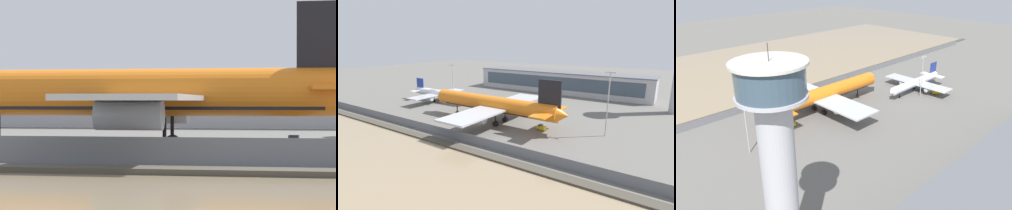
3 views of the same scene
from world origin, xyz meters
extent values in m
plane|color=#66635E|center=(0.00, 0.00, 0.00)|extent=(500.00, 500.00, 0.00)
cube|color=#474238|center=(0.00, -20.50, 0.25)|extent=(320.00, 3.00, 0.50)
cube|color=slate|center=(0.00, -16.00, 1.36)|extent=(280.00, 0.08, 2.71)
cylinder|color=slate|center=(0.00, -16.00, 1.36)|extent=(0.10, 0.10, 2.71)
cylinder|color=orange|center=(2.69, 4.27, 6.94)|extent=(51.01, 6.13, 5.66)
cube|color=black|center=(2.69, 4.27, 5.38)|extent=(43.35, 4.93, 1.02)
cube|color=#B7BABF|center=(5.13, -7.99, 6.23)|extent=(11.44, 24.56, 0.57)
cube|color=#B7BABF|center=(5.36, 16.47, 6.23)|extent=(11.44, 24.56, 0.57)
cylinder|color=#B7BABF|center=(3.62, -6.02, 4.39)|extent=(7.16, 3.18, 3.11)
cylinder|color=#B7BABF|center=(3.81, 14.53, 4.39)|extent=(7.16, 3.18, 3.11)
cube|color=black|center=(25.11, 4.06, 12.60)|extent=(7.65, 0.75, 9.63)
cube|color=orange|center=(25.07, -0.43, 7.36)|extent=(5.18, 9.01, 0.45)
cube|color=orange|center=(25.16, 8.54, 7.36)|extent=(5.18, 9.01, 0.45)
cylinder|color=black|center=(6.23, 1.26, 2.45)|extent=(0.45, 0.45, 3.31)
cylinder|color=black|center=(6.23, 1.26, 0.79)|extent=(1.84, 1.29, 1.82)
cylinder|color=black|center=(6.29, 7.21, 2.45)|extent=(0.45, 0.45, 3.31)
cylinder|color=black|center=(6.29, 7.21, 0.79)|extent=(1.84, 1.29, 1.82)
cube|color=yellow|center=(21.47, 6.50, 0.75)|extent=(3.45, 2.19, 1.11)
cube|color=#283847|center=(21.08, 6.58, 1.55)|extent=(1.35, 1.47, 0.50)
cylinder|color=black|center=(20.37, 6.03, 0.35)|extent=(0.73, 0.35, 0.70)
cylinder|color=black|center=(20.63, 7.36, 0.35)|extent=(0.73, 0.35, 0.70)
cylinder|color=black|center=(22.32, 5.64, 0.35)|extent=(0.73, 0.35, 0.70)
cylinder|color=black|center=(22.58, 6.97, 0.35)|extent=(0.73, 0.35, 0.70)
cube|color=#B2B2B7|center=(-0.55, 74.63, 5.82)|extent=(100.42, 16.52, 11.63)
cube|color=#3D4C5B|center=(-0.55, 66.29, 6.40)|extent=(92.38, 0.16, 6.98)
cube|color=#5B5E63|center=(-0.55, 74.63, 11.88)|extent=(101.02, 17.12, 0.50)
camera|label=1|loc=(17.68, -73.01, 5.90)|focal=70.00mm
camera|label=2|loc=(57.92, -69.77, 28.74)|focal=28.00mm
camera|label=3|loc=(80.39, 93.04, 52.48)|focal=35.00mm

